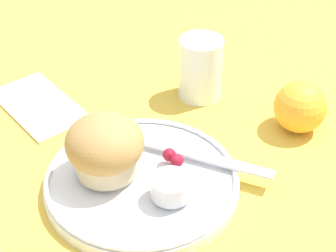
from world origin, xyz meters
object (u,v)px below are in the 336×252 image
muffin (105,147)px  orange_fruit (300,107)px  butter_knife (194,154)px  juice_glass (200,68)px

muffin → orange_fruit: bearing=74.8°
butter_knife → orange_fruit: size_ratio=2.61×
muffin → juice_glass: bearing=109.1°
butter_knife → orange_fruit: bearing=52.9°
muffin → juice_glass: muffin is taller
orange_fruit → butter_knife: bearing=-99.2°
butter_knife → juice_glass: (-0.12, 0.11, 0.02)m
butter_knife → orange_fruit: orange_fruit is taller
butter_knife → orange_fruit: 0.16m
muffin → butter_knife: (0.04, 0.10, -0.03)m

